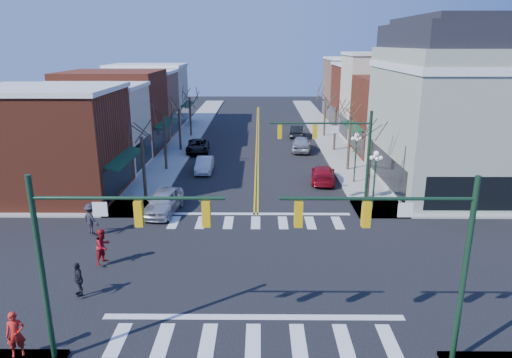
{
  "coord_description": "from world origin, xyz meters",
  "views": [
    {
      "loc": [
        0.23,
        -21.74,
        11.36
      ],
      "look_at": [
        0.02,
        6.88,
        2.8
      ],
      "focal_mm": 32.0,
      "sensor_mm": 36.0,
      "label": 1
    }
  ],
  "objects_px": {
    "lamppost_corner": "(375,170)",
    "car_left_far": "(198,146)",
    "pedestrian_red_b": "(103,246)",
    "pedestrian_dark_a": "(78,279)",
    "car_right_far": "(297,131)",
    "victorian_corner": "(465,105)",
    "lamppost_midblock": "(356,149)",
    "pedestrian_dark_b": "(91,219)",
    "car_left_near": "(164,202)",
    "car_right_near": "(323,174)",
    "pedestrian_red_a": "(16,334)",
    "car_left_mid": "(204,165)",
    "car_right_mid": "(301,144)"
  },
  "relations": [
    {
      "from": "car_left_near",
      "to": "pedestrian_red_b",
      "type": "relative_size",
      "value": 2.5
    },
    {
      "from": "victorian_corner",
      "to": "pedestrian_dark_a",
      "type": "height_order",
      "value": "victorian_corner"
    },
    {
      "from": "lamppost_corner",
      "to": "car_left_far",
      "type": "height_order",
      "value": "lamppost_corner"
    },
    {
      "from": "lamppost_midblock",
      "to": "pedestrian_red_b",
      "type": "distance_m",
      "value": 22.05
    },
    {
      "from": "lamppost_corner",
      "to": "car_right_mid",
      "type": "xyz_separation_m",
      "value": [
        -3.4,
        18.45,
        -2.12
      ]
    },
    {
      "from": "lamppost_midblock",
      "to": "car_left_mid",
      "type": "height_order",
      "value": "lamppost_midblock"
    },
    {
      "from": "pedestrian_red_b",
      "to": "car_right_mid",
      "type": "bearing_deg",
      "value": -2.44
    },
    {
      "from": "lamppost_midblock",
      "to": "car_left_far",
      "type": "bearing_deg",
      "value": 142.45
    },
    {
      "from": "victorian_corner",
      "to": "car_right_far",
      "type": "relative_size",
      "value": 3.11
    },
    {
      "from": "car_right_far",
      "to": "pedestrian_dark_a",
      "type": "xyz_separation_m",
      "value": [
        -13.07,
        -37.77,
        0.21
      ]
    },
    {
      "from": "lamppost_midblock",
      "to": "car_right_far",
      "type": "relative_size",
      "value": 0.95
    },
    {
      "from": "car_right_near",
      "to": "pedestrian_dark_b",
      "type": "height_order",
      "value": "pedestrian_dark_b"
    },
    {
      "from": "car_right_mid",
      "to": "car_right_far",
      "type": "distance_m",
      "value": 7.75
    },
    {
      "from": "victorian_corner",
      "to": "lamppost_midblock",
      "type": "height_order",
      "value": "victorian_corner"
    },
    {
      "from": "pedestrian_dark_b",
      "to": "car_right_mid",
      "type": "bearing_deg",
      "value": -85.16
    },
    {
      "from": "car_right_near",
      "to": "car_right_far",
      "type": "xyz_separation_m",
      "value": [
        -0.65,
        19.3,
        0.05
      ]
    },
    {
      "from": "pedestrian_red_b",
      "to": "pedestrian_dark_b",
      "type": "height_order",
      "value": "pedestrian_dark_b"
    },
    {
      "from": "pedestrian_red_a",
      "to": "pedestrian_dark_b",
      "type": "distance_m",
      "value": 11.43
    },
    {
      "from": "lamppost_corner",
      "to": "car_left_far",
      "type": "bearing_deg",
      "value": 129.48
    },
    {
      "from": "lamppost_corner",
      "to": "car_left_mid",
      "type": "height_order",
      "value": "lamppost_corner"
    },
    {
      "from": "pedestrian_red_a",
      "to": "pedestrian_dark_b",
      "type": "relative_size",
      "value": 0.93
    },
    {
      "from": "car_right_far",
      "to": "pedestrian_red_a",
      "type": "relative_size",
      "value": 2.56
    },
    {
      "from": "victorian_corner",
      "to": "car_right_far",
      "type": "xyz_separation_m",
      "value": [
        -11.51,
        20.19,
        -5.9
      ]
    },
    {
      "from": "car_left_near",
      "to": "car_left_far",
      "type": "height_order",
      "value": "car_left_near"
    },
    {
      "from": "victorian_corner",
      "to": "pedestrian_red_b",
      "type": "height_order",
      "value": "victorian_corner"
    },
    {
      "from": "car_left_mid",
      "to": "car_left_far",
      "type": "relative_size",
      "value": 0.82
    },
    {
      "from": "lamppost_corner",
      "to": "pedestrian_dark_b",
      "type": "distance_m",
      "value": 18.83
    },
    {
      "from": "car_left_mid",
      "to": "pedestrian_red_a",
      "type": "distance_m",
      "value": 26.14
    },
    {
      "from": "car_right_far",
      "to": "pedestrian_red_a",
      "type": "bearing_deg",
      "value": 79.7
    },
    {
      "from": "car_left_near",
      "to": "pedestrian_dark_a",
      "type": "height_order",
      "value": "pedestrian_dark_a"
    },
    {
      "from": "pedestrian_red_b",
      "to": "pedestrian_dark_b",
      "type": "relative_size",
      "value": 0.99
    },
    {
      "from": "victorian_corner",
      "to": "car_left_far",
      "type": "relative_size",
      "value": 2.85
    },
    {
      "from": "car_right_near",
      "to": "pedestrian_dark_b",
      "type": "bearing_deg",
      "value": 43.17
    },
    {
      "from": "car_left_near",
      "to": "car_right_mid",
      "type": "distance_m",
      "value": 22.01
    },
    {
      "from": "car_left_far",
      "to": "car_right_far",
      "type": "relative_size",
      "value": 1.09
    },
    {
      "from": "lamppost_corner",
      "to": "victorian_corner",
      "type": "bearing_deg",
      "value": 35.86
    },
    {
      "from": "car_left_far",
      "to": "car_right_far",
      "type": "height_order",
      "value": "car_right_far"
    },
    {
      "from": "car_right_near",
      "to": "pedestrian_red_b",
      "type": "bearing_deg",
      "value": 55.37
    },
    {
      "from": "pedestrian_dark_b",
      "to": "car_right_near",
      "type": "bearing_deg",
      "value": -106.31
    },
    {
      "from": "pedestrian_dark_a",
      "to": "lamppost_midblock",
      "type": "bearing_deg",
      "value": 100.4
    },
    {
      "from": "lamppost_midblock",
      "to": "car_right_near",
      "type": "bearing_deg",
      "value": 171.29
    },
    {
      "from": "lamppost_corner",
      "to": "car_left_mid",
      "type": "xyz_separation_m",
      "value": [
        -13.0,
        10.0,
        -2.29
      ]
    },
    {
      "from": "car_right_near",
      "to": "car_right_far",
      "type": "distance_m",
      "value": 19.31
    },
    {
      "from": "pedestrian_red_b",
      "to": "lamppost_midblock",
      "type": "bearing_deg",
      "value": -24.4
    },
    {
      "from": "pedestrian_red_a",
      "to": "car_left_near",
      "type": "bearing_deg",
      "value": 58.8
    },
    {
      "from": "lamppost_midblock",
      "to": "pedestrian_dark_a",
      "type": "relative_size",
      "value": 2.65
    },
    {
      "from": "pedestrian_red_b",
      "to": "pedestrian_dark_a",
      "type": "height_order",
      "value": "pedestrian_red_b"
    },
    {
      "from": "car_left_far",
      "to": "pedestrian_dark_a",
      "type": "distance_m",
      "value": 29.34
    },
    {
      "from": "car_right_near",
      "to": "pedestrian_dark_a",
      "type": "xyz_separation_m",
      "value": [
        -13.72,
        -18.46,
        0.26
      ]
    },
    {
      "from": "car_right_near",
      "to": "car_left_mid",
      "type": "bearing_deg",
      "value": -9.42
    }
  ]
}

